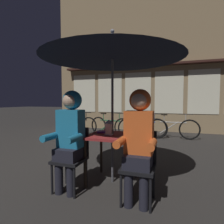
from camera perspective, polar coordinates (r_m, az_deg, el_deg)
ground_plane at (r=3.02m, az=0.12°, el=-20.99°), size 60.00×60.00×0.00m
cafe_table at (r=2.82m, az=0.12°, el=-9.10°), size 0.72×0.72×0.74m
patio_umbrella at (r=2.87m, az=0.12°, el=19.79°), size 2.10×2.10×2.31m
lantern at (r=2.76m, az=-0.92°, el=-4.67°), size 0.11×0.11×0.23m
chair_left at (r=2.73m, az=-12.31°, el=-12.85°), size 0.40×0.40×0.87m
chair_right at (r=2.40m, az=8.51°, el=-15.09°), size 0.40×0.40×0.87m
person_left_hooded at (r=2.60m, az=-13.05°, el=-5.59°), size 0.45×0.56×1.40m
person_right_hooded at (r=2.26m, az=8.34°, el=-6.92°), size 0.45×0.56×1.40m
shopfront_building at (r=8.22m, az=17.55°, el=16.21°), size 10.00×0.93×6.20m
bicycle_nearest at (r=7.14m, az=-10.70°, el=-3.88°), size 1.67×0.24×0.84m
bicycle_second at (r=6.61m, az=-0.65°, el=-4.40°), size 1.65×0.44×0.84m
bicycle_third at (r=6.29m, az=9.43°, el=-4.86°), size 1.67×0.27×0.84m
bicycle_fourth at (r=6.41m, az=18.46°, el=-4.84°), size 1.68×0.08×0.84m
book at (r=2.98m, az=-2.76°, el=-6.19°), size 0.24×0.21×0.02m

